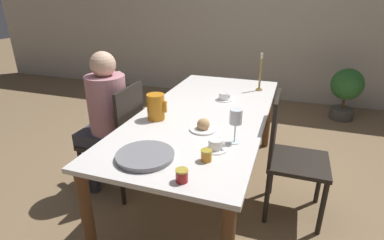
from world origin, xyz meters
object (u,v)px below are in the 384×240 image
(teacup_across, at_px, (224,97))
(jam_jar_amber, at_px, (182,175))
(chair_opposite, at_px, (289,154))
(candlestick_tall, at_px, (260,76))
(teacup_near_person, at_px, (216,145))
(bread_plate, at_px, (203,126))
(red_pitcher, at_px, (156,107))
(potted_plant, at_px, (346,89))
(chair_person_side, at_px, (119,137))
(person_seated, at_px, (105,113))
(serving_tray, at_px, (145,156))
(jam_jar_red, at_px, (206,155))
(wine_glass_water, at_px, (236,118))

(teacup_across, relative_size, jam_jar_amber, 2.19)
(chair_opposite, relative_size, candlestick_tall, 2.64)
(teacup_near_person, relative_size, candlestick_tall, 0.41)
(chair_opposite, bearing_deg, bread_plate, -63.84)
(red_pitcher, height_order, candlestick_tall, candlestick_tall)
(potted_plant, bearing_deg, red_pitcher, -123.53)
(teacup_across, bearing_deg, jam_jar_amber, -85.91)
(teacup_near_person, distance_m, potted_plant, 2.95)
(chair_person_side, bearing_deg, person_seated, 104.99)
(teacup_near_person, relative_size, serving_tray, 0.44)
(teacup_across, bearing_deg, red_pitcher, -122.88)
(bread_plate, bearing_deg, jam_jar_red, -70.64)
(jam_jar_red, distance_m, candlestick_tall, 1.42)
(red_pitcher, distance_m, jam_jar_red, 0.69)
(jam_jar_amber, bearing_deg, teacup_across, 94.09)
(red_pitcher, distance_m, serving_tray, 0.58)
(chair_person_side, xyz_separation_m, teacup_near_person, (0.90, -0.36, 0.26))
(person_seated, distance_m, candlestick_tall, 1.44)
(chair_opposite, bearing_deg, jam_jar_red, -33.56)
(chair_person_side, distance_m, candlestick_tall, 1.40)
(red_pitcher, distance_m, potted_plant, 2.92)
(jam_jar_red, bearing_deg, wine_glass_water, 69.49)
(chair_opposite, height_order, teacup_across, chair_opposite)
(wine_glass_water, relative_size, serving_tray, 0.66)
(wine_glass_water, xyz_separation_m, teacup_across, (-0.25, 0.76, -0.13))
(teacup_across, height_order, potted_plant, teacup_across)
(bread_plate, xyz_separation_m, potted_plant, (1.22, 2.49, -0.34))
(jam_jar_amber, relative_size, candlestick_tall, 0.19)
(chair_person_side, height_order, serving_tray, chair_person_side)
(chair_person_side, bearing_deg, chair_opposite, -83.07)
(chair_opposite, xyz_separation_m, bread_plate, (-0.57, -0.28, 0.26))
(teacup_near_person, height_order, teacup_across, same)
(potted_plant, bearing_deg, jam_jar_red, -110.68)
(chair_person_side, height_order, teacup_across, chair_person_side)
(bread_plate, distance_m, potted_plant, 2.79)
(teacup_across, bearing_deg, teacup_near_person, -79.71)
(chair_opposite, height_order, person_seated, person_seated)
(jam_jar_red, height_order, candlestick_tall, candlestick_tall)
(chair_opposite, height_order, red_pitcher, chair_opposite)
(chair_opposite, distance_m, teacup_near_person, 0.71)
(jam_jar_amber, bearing_deg, potted_plant, 69.79)
(candlestick_tall, height_order, potted_plant, candlestick_tall)
(chair_opposite, xyz_separation_m, jam_jar_red, (-0.44, -0.66, 0.26))
(person_seated, bearing_deg, red_pitcher, -92.24)
(teacup_near_person, relative_size, bread_plate, 0.79)
(chair_person_side, xyz_separation_m, candlestick_tall, (0.99, 0.92, 0.37))
(red_pitcher, bearing_deg, chair_opposite, 11.97)
(chair_person_side, relative_size, wine_glass_water, 4.31)
(jam_jar_red, height_order, potted_plant, jam_jar_red)
(potted_plant, bearing_deg, jam_jar_amber, -110.21)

